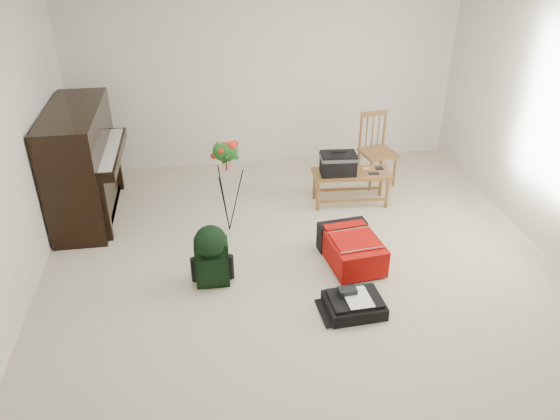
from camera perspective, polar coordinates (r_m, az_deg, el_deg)
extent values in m
cube|color=beige|center=(5.25, 2.65, -7.11)|extent=(5.00, 5.50, 0.01)
cube|color=white|center=(4.26, 3.47, 20.99)|extent=(5.00, 5.50, 0.01)
cube|color=silver|center=(7.18, -1.51, 14.31)|extent=(5.00, 0.04, 2.50)
cube|color=black|center=(6.38, -20.03, 4.54)|extent=(0.55, 1.50, 1.25)
cube|color=black|center=(6.29, -17.51, 5.65)|extent=(0.28, 1.30, 0.10)
cube|color=white|center=(6.27, -17.58, 6.07)|extent=(0.22, 1.20, 0.02)
cube|color=black|center=(6.62, -18.77, 0.07)|extent=(0.45, 1.30, 0.10)
cube|color=brown|center=(6.39, 7.46, 3.80)|extent=(0.92, 0.42, 0.04)
cylinder|color=brown|center=(6.26, 4.13, 1.34)|extent=(0.04, 0.04, 0.37)
cylinder|color=brown|center=(6.51, 3.58, 2.52)|extent=(0.04, 0.04, 0.37)
cylinder|color=brown|center=(6.47, 11.13, 1.84)|extent=(0.04, 0.04, 0.37)
cylinder|color=brown|center=(6.71, 10.35, 2.97)|extent=(0.04, 0.04, 0.37)
cube|color=brown|center=(6.91, 10.16, 5.91)|extent=(0.46, 0.46, 0.04)
cylinder|color=brown|center=(6.81, 9.09, 3.61)|extent=(0.03, 0.03, 0.40)
cylinder|color=brown|center=(7.09, 8.31, 4.77)|extent=(0.03, 0.03, 0.40)
cylinder|color=brown|center=(6.91, 11.74, 3.76)|extent=(0.03, 0.03, 0.40)
cylinder|color=brown|center=(7.19, 10.87, 4.91)|extent=(0.03, 0.03, 0.40)
cube|color=brown|center=(6.89, 10.06, 9.92)|extent=(0.35, 0.11, 0.06)
cylinder|color=brown|center=(6.92, 8.58, 8.16)|extent=(0.03, 0.03, 0.48)
cylinder|color=brown|center=(7.02, 11.21, 8.24)|extent=(0.03, 0.03, 0.48)
cube|color=#BA0809|center=(5.41, 7.51, -4.07)|extent=(0.55, 0.76, 0.27)
cube|color=black|center=(5.63, 6.78, -2.56)|extent=(0.51, 0.22, 0.29)
cube|color=#BA0809|center=(5.29, 7.76, -3.05)|extent=(0.47, 0.45, 0.02)
cube|color=silver|center=(5.13, 8.37, -4.19)|extent=(0.44, 0.06, 0.01)
cube|color=black|center=(4.87, 7.74, -9.85)|extent=(0.51, 0.42, 0.12)
cube|color=black|center=(4.83, 7.80, -9.17)|extent=(0.45, 0.36, 0.03)
cube|color=white|center=(4.80, 8.11, -9.05)|extent=(0.23, 0.31, 0.01)
cube|color=black|center=(4.83, 7.08, -8.35)|extent=(0.16, 0.11, 0.05)
cube|color=black|center=(5.09, -7.11, -5.45)|extent=(0.31, 0.19, 0.46)
cube|color=black|center=(5.01, -7.03, -6.42)|extent=(0.25, 0.06, 0.27)
sphere|color=black|center=(4.96, -7.27, -3.26)|extent=(0.30, 0.30, 0.30)
cube|color=black|center=(5.18, -7.96, -4.91)|extent=(0.04, 0.03, 0.41)
cube|color=black|center=(5.18, -6.37, -4.79)|extent=(0.04, 0.03, 0.41)
cylinder|color=black|center=(5.62, -5.68, 5.40)|extent=(0.01, 0.01, 0.28)
ellipsoid|color=#1E581B|center=(5.58, -5.72, 6.20)|extent=(0.26, 0.19, 0.25)
cube|color=red|center=(5.53, -5.75, 6.93)|extent=(0.13, 0.04, 0.08)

